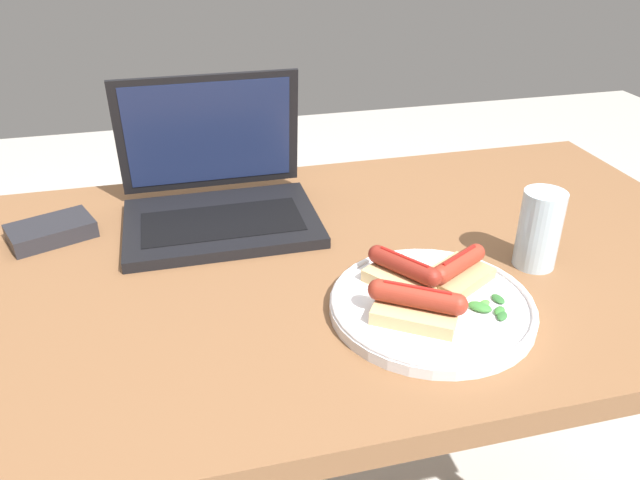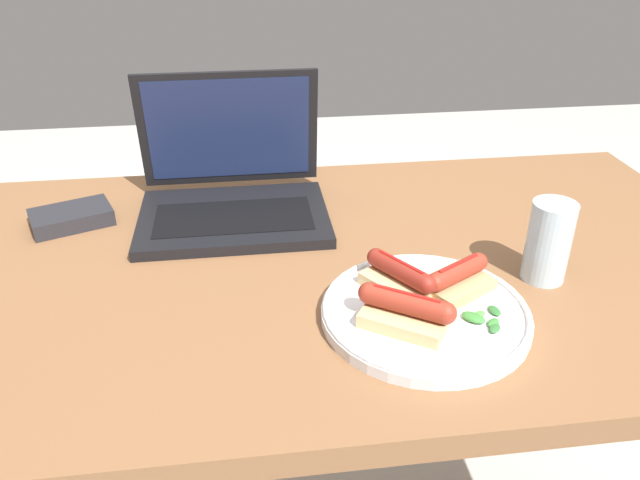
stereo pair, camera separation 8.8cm
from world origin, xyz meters
name	(u,v)px [view 2 (the right image)]	position (x,y,z in m)	size (l,w,h in m)	color
desk	(333,297)	(0.00, 0.00, 0.69)	(1.31, 0.74, 0.76)	brown
laptop	(232,191)	(-0.15, 0.18, 0.80)	(0.32, 0.25, 0.23)	black
plate	(425,312)	(0.09, -0.17, 0.77)	(0.27, 0.27, 0.02)	silver
sausage_toast_left	(406,311)	(0.06, -0.20, 0.80)	(0.12, 0.11, 0.05)	tan
sausage_toast_middle	(400,278)	(0.07, -0.12, 0.79)	(0.11, 0.12, 0.05)	tan
sausage_toast_right	(456,279)	(0.15, -0.13, 0.79)	(0.12, 0.11, 0.04)	tan
salad_pile	(483,318)	(0.16, -0.20, 0.78)	(0.06, 0.06, 0.01)	#387A33
drinking_glass	(549,242)	(0.29, -0.09, 0.82)	(0.06, 0.06, 0.12)	silver
external_drive	(71,217)	(-0.42, 0.17, 0.77)	(0.15, 0.12, 0.03)	#232328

